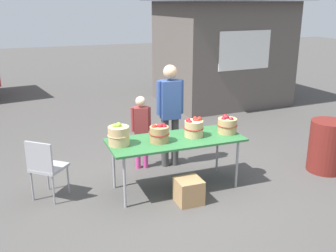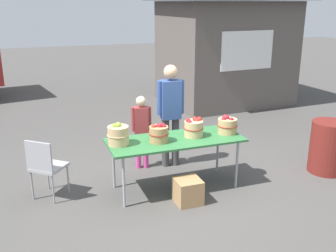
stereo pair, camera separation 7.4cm
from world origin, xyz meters
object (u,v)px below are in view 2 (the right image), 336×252
object	(u,v)px
apple_basket_red_1	(194,128)
child_customer	(141,126)
trash_barrel	(328,147)
apple_basket_green_0	(118,135)
folding_chair	(45,164)
market_table	(175,142)
produce_crate	(188,191)
apple_basket_red_0	(159,133)
vendor_adult	(171,108)
apple_basket_red_2	(227,125)

from	to	relation	value
apple_basket_red_1	child_customer	size ratio (longest dim) A/B	0.24
child_customer	trash_barrel	xyz separation A→B (m)	(2.71, -1.15, -0.29)
apple_basket_green_0	folding_chair	bearing A→B (deg)	165.79
market_table	apple_basket_red_1	distance (m)	0.33
trash_barrel	market_table	bearing A→B (deg)	173.21
apple_basket_green_0	produce_crate	size ratio (longest dim) A/B	0.93
apple_basket_red_1	child_customer	world-z (taller)	child_customer
apple_basket_red_0	vendor_adult	size ratio (longest dim) A/B	0.17
apple_basket_green_0	apple_basket_red_2	bearing A→B (deg)	-2.67
folding_chair	apple_basket_red_0	bearing A→B (deg)	-151.53
apple_basket_green_0	child_customer	bearing A→B (deg)	55.30
child_customer	folding_chair	xyz separation A→B (m)	(-1.51, -0.56, -0.19)
vendor_adult	produce_crate	world-z (taller)	vendor_adult
apple_basket_green_0	folding_chair	world-z (taller)	apple_basket_green_0
apple_basket_red_2	trash_barrel	distance (m)	1.75
apple_basket_red_2	trash_barrel	xyz separation A→B (m)	(1.66, -0.27, -0.46)
market_table	child_customer	xyz separation A→B (m)	(-0.24, 0.86, -0.00)
apple_basket_red_1	folding_chair	size ratio (longest dim) A/B	0.33
trash_barrel	apple_basket_green_0	bearing A→B (deg)	173.91
folding_chair	trash_barrel	distance (m)	4.26
folding_chair	child_customer	bearing A→B (deg)	-119.07
apple_basket_green_0	trash_barrel	size ratio (longest dim) A/B	0.38
apple_basket_red_0	apple_basket_red_1	size ratio (longest dim) A/B	0.99
produce_crate	apple_basket_red_2	bearing A→B (deg)	29.48
apple_basket_red_1	trash_barrel	size ratio (longest dim) A/B	0.35
child_customer	folding_chair	size ratio (longest dim) A/B	1.39
apple_basket_red_1	apple_basket_green_0	bearing A→B (deg)	177.83
apple_basket_green_0	apple_basket_red_1	bearing A→B (deg)	-2.17
folding_chair	trash_barrel	world-z (taller)	folding_chair
produce_crate	apple_basket_green_0	bearing A→B (deg)	146.50
vendor_adult	child_customer	distance (m)	0.55
vendor_adult	folding_chair	distance (m)	2.09
apple_basket_red_0	vendor_adult	distance (m)	0.95
apple_basket_red_1	folding_chair	xyz separation A→B (m)	(-2.04, 0.28, -0.37)
trash_barrel	apple_basket_red_1	bearing A→B (deg)	171.98
apple_basket_green_0	trash_barrel	xyz separation A→B (m)	(3.26, -0.35, -0.48)
market_table	child_customer	bearing A→B (deg)	105.76
trash_barrel	produce_crate	distance (m)	2.48
folding_chair	produce_crate	distance (m)	1.95
apple_basket_green_0	trash_barrel	distance (m)	3.31
trash_barrel	vendor_adult	bearing A→B (deg)	154.18
vendor_adult	child_customer	bearing A→B (deg)	-3.06
market_table	vendor_adult	distance (m)	0.87
market_table	trash_barrel	distance (m)	2.50
trash_barrel	produce_crate	size ratio (longest dim) A/B	2.44
produce_crate	apple_basket_red_1	bearing A→B (deg)	59.74
trash_barrel	produce_crate	xyz separation A→B (m)	(-2.46, -0.18, -0.24)
market_table	produce_crate	xyz separation A→B (m)	(-0.00, -0.47, -0.54)
market_table	folding_chair	size ratio (longest dim) A/B	2.21
apple_basket_green_0	apple_basket_red_2	xyz separation A→B (m)	(1.60, -0.07, -0.02)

